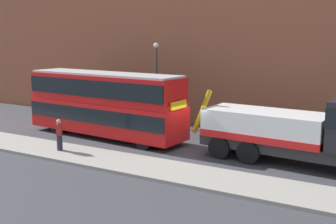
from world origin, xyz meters
TOP-DOWN VIEW (x-y plane):
  - ground_plane at (0.00, 0.00)m, footprint 120.00×120.00m
  - near_kerb at (0.00, -4.20)m, footprint 60.00×2.80m
  - building_facade at (0.00, 6.77)m, footprint 60.00×1.50m
  - recovery_tow_truck at (5.74, -0.05)m, footprint 10.22×3.33m
  - double_decker_bus at (-6.26, -0.01)m, footprint 11.17×3.40m
  - pedestrian_onlooker at (-6.06, -4.19)m, footprint 0.44×0.48m
  - street_lamp at (-5.25, 4.57)m, footprint 0.36×0.36m

SIDE VIEW (x-z plane):
  - ground_plane at x=0.00m, z-range 0.00..0.00m
  - near_kerb at x=0.00m, z-range 0.00..0.15m
  - pedestrian_onlooker at x=-6.06m, z-range 0.13..1.84m
  - recovery_tow_truck at x=5.74m, z-range -0.08..3.59m
  - double_decker_bus at x=-6.26m, z-range 0.20..4.26m
  - street_lamp at x=-5.25m, z-range 0.56..6.39m
  - building_facade at x=0.00m, z-range 0.07..16.07m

